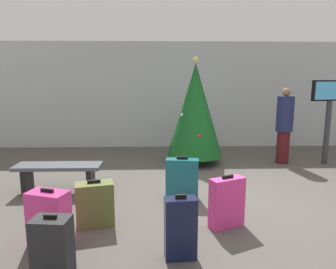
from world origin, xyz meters
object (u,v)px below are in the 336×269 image
Objects in this scene: suitcase_1 at (227,202)px; suitcase_0 at (49,218)px; flight_info_kiosk at (329,106)px; suitcase_5 at (180,228)px; waiting_bench at (59,171)px; suitcase_3 at (182,179)px; suitcase_2 at (95,204)px; suitcase_4 at (52,247)px; traveller_0 at (284,124)px; holiday_tree at (195,110)px.

suitcase_0 is at bearing -170.19° from suitcase_1.
flight_info_kiosk reaches higher than suitcase_5.
flight_info_kiosk is at bearing 16.79° from waiting_bench.
suitcase_3 reaches higher than waiting_bench.
suitcase_4 is (-0.20, -1.05, 0.01)m from suitcase_2.
suitcase_1 is 0.96m from suitcase_5.
suitcase_3 is 1.12× the size of suitcase_4.
suitcase_1 is 0.99× the size of suitcase_3.
suitcase_5 is at bearing -133.73° from flight_info_kiosk.
traveller_0 is at bearing 175.44° from flight_info_kiosk.
flight_info_kiosk is 5.22m from suitcase_5.
suitcase_3 is at bearing 53.54° from suitcase_4.
suitcase_2 is 1.48m from suitcase_3.
suitcase_0 reaches higher than waiting_bench.
suitcase_0 is 0.64m from suitcase_2.
suitcase_4 reaches higher than suitcase_2.
suitcase_2 is (-1.72, 0.09, -0.04)m from suitcase_1.
suitcase_4 is (-1.85, -4.07, -0.93)m from holiday_tree.
traveller_0 is 3.68m from suitcase_1.
traveller_0 is at bearing 40.05° from suitcase_0.
suitcase_0 reaches higher than suitcase_2.
flight_info_kiosk is at bearing 45.99° from suitcase_1.
holiday_tree is at bearing 81.40° from suitcase_5.
suitcase_2 is 0.86× the size of suitcase_5.
flight_info_kiosk is at bearing 31.12° from suitcase_3.
suitcase_0 is at bearing -120.93° from holiday_tree.
suitcase_4 is (-1.41, -1.90, -0.04)m from suitcase_3.
flight_info_kiosk is at bearing -1.97° from holiday_tree.
suitcase_3 is at bearing 85.24° from suitcase_5.
traveller_0 is (-0.95, 0.08, -0.42)m from flight_info_kiosk.
traveller_0 is 2.42× the size of suitcase_3.
suitcase_1 is at bearing -27.50° from waiting_bench.
waiting_bench is 2.91m from suitcase_1.
flight_info_kiosk is at bearing 39.44° from suitcase_4.
holiday_tree is 3.30× the size of suitcase_5.
flight_info_kiosk reaches higher than traveller_0.
traveller_0 reaches higher than waiting_bench.
waiting_bench is 2.82m from suitcase_5.
suitcase_0 is 2.19m from suitcase_1.
suitcase_4 is at bearing -100.68° from suitcase_2.
waiting_bench is (-5.48, -1.65, -0.96)m from flight_info_kiosk.
suitcase_3 is (-0.44, -2.16, -0.89)m from holiday_tree.
suitcase_1 is at bearing -134.01° from flight_info_kiosk.
waiting_bench is 2.04× the size of suitcase_3.
suitcase_5 is at bearing -46.71° from waiting_bench.
holiday_tree is 2.38m from suitcase_3.
suitcase_5 is (-2.60, -3.78, -0.55)m from traveller_0.
suitcase_2 is at bearing -118.69° from holiday_tree.
waiting_bench is at bearing 124.54° from suitcase_2.
holiday_tree reaches higher than suitcase_3.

